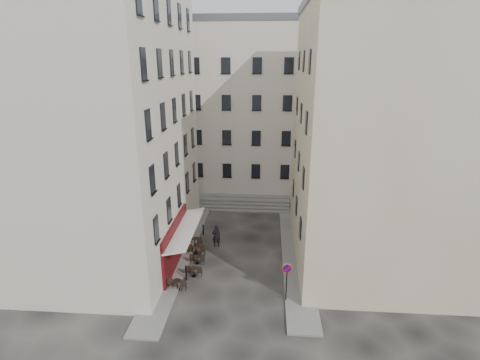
# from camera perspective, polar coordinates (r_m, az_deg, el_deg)

# --- Properties ---
(ground) EXTENTS (90.00, 90.00, 0.00)m
(ground) POSITION_cam_1_polar(r_m,az_deg,el_deg) (27.57, -0.88, -14.13)
(ground) COLOR black
(ground) RESTS_ON ground
(sidewalk_left) EXTENTS (2.00, 22.00, 0.12)m
(sidewalk_left) POSITION_cam_1_polar(r_m,az_deg,el_deg) (31.62, -8.48, -9.69)
(sidewalk_left) COLOR slate
(sidewalk_left) RESTS_ON ground
(sidewalk_right) EXTENTS (2.00, 18.00, 0.12)m
(sidewalk_right) POSITION_cam_1_polar(r_m,az_deg,el_deg) (30.12, 8.37, -11.19)
(sidewalk_right) COLOR slate
(sidewalk_right) RESTS_ON ground
(building_left) EXTENTS (12.20, 16.20, 20.60)m
(building_left) POSITION_cam_1_polar(r_m,az_deg,el_deg) (29.44, -21.45, 8.28)
(building_left) COLOR beige
(building_left) RESTS_ON ground
(building_right) EXTENTS (12.20, 14.20, 18.60)m
(building_right) POSITION_cam_1_polar(r_m,az_deg,el_deg) (28.50, 21.36, 5.95)
(building_right) COLOR #B9B08A
(building_right) RESTS_ON ground
(building_back) EXTENTS (18.20, 10.20, 18.60)m
(building_back) POSITION_cam_1_polar(r_m,az_deg,el_deg) (42.67, 0.03, 10.87)
(building_back) COLOR beige
(building_back) RESTS_ON ground
(cafe_storefront) EXTENTS (1.74, 7.30, 3.50)m
(cafe_storefront) POSITION_cam_1_polar(r_m,az_deg,el_deg) (28.16, -9.61, -9.27)
(cafe_storefront) COLOR #44090E
(cafe_storefront) RESTS_ON ground
(stone_steps) EXTENTS (9.00, 3.15, 0.80)m
(stone_steps) POSITION_cam_1_polar(r_m,az_deg,el_deg) (38.60, 0.80, -3.62)
(stone_steps) COLOR #64615F
(stone_steps) RESTS_ON ground
(bollard_near) EXTENTS (0.12, 0.12, 0.98)m
(bollard_near) POSITION_cam_1_polar(r_m,az_deg,el_deg) (26.91, -8.20, -13.91)
(bollard_near) COLOR black
(bollard_near) RESTS_ON ground
(bollard_mid) EXTENTS (0.12, 0.12, 0.98)m
(bollard_mid) POSITION_cam_1_polar(r_m,az_deg,el_deg) (29.87, -6.77, -10.38)
(bollard_mid) COLOR black
(bollard_mid) RESTS_ON ground
(bollard_far) EXTENTS (0.12, 0.12, 0.98)m
(bollard_far) POSITION_cam_1_polar(r_m,az_deg,el_deg) (32.93, -5.62, -7.49)
(bollard_far) COLOR black
(bollard_far) RESTS_ON ground
(no_parking_sign) EXTENTS (0.61, 0.11, 2.68)m
(no_parking_sign) POSITION_cam_1_polar(r_m,az_deg,el_deg) (24.08, 7.15, -14.19)
(no_parking_sign) COLOR black
(no_parking_sign) RESTS_ON ground
(bistro_table_a) EXTENTS (1.28, 0.60, 0.90)m
(bistro_table_a) POSITION_cam_1_polar(r_m,az_deg,el_deg) (26.05, -9.54, -15.34)
(bistro_table_a) COLOR black
(bistro_table_a) RESTS_ON ground
(bistro_table_b) EXTENTS (1.21, 0.57, 0.85)m
(bistro_table_b) POSITION_cam_1_polar(r_m,az_deg,el_deg) (27.29, -7.05, -13.59)
(bistro_table_b) COLOR black
(bistro_table_b) RESTS_ON ground
(bistro_table_c) EXTENTS (1.14, 0.53, 0.80)m
(bistro_table_c) POSITION_cam_1_polar(r_m,az_deg,el_deg) (28.74, -6.51, -11.85)
(bistro_table_c) COLOR black
(bistro_table_c) RESTS_ON ground
(bistro_table_d) EXTENTS (1.41, 0.66, 0.99)m
(bistro_table_d) POSITION_cam_1_polar(r_m,az_deg,el_deg) (29.77, -6.64, -10.52)
(bistro_table_d) COLOR black
(bistro_table_d) RESTS_ON ground
(bistro_table_e) EXTENTS (1.25, 0.59, 0.88)m
(bistro_table_e) POSITION_cam_1_polar(r_m,az_deg,el_deg) (31.20, -6.91, -9.22)
(bistro_table_e) COLOR black
(bistro_table_e) RESTS_ON ground
(pedestrian) EXTENTS (0.81, 0.66, 1.90)m
(pedestrian) POSITION_cam_1_polar(r_m,az_deg,el_deg) (30.74, -3.64, -8.50)
(pedestrian) COLOR black
(pedestrian) RESTS_ON ground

